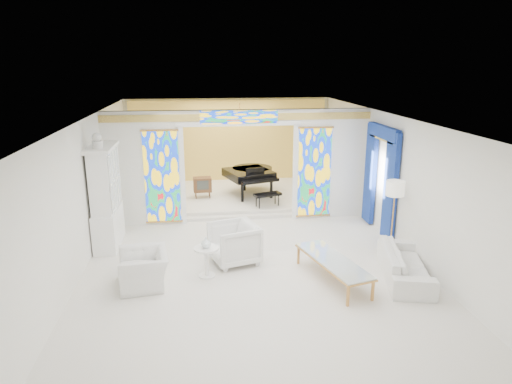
{
  "coord_description": "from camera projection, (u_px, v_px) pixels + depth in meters",
  "views": [
    {
      "loc": [
        -1.06,
        -9.83,
        4.15
      ],
      "look_at": [
        0.22,
        0.2,
        1.29
      ],
      "focal_mm": 32.0,
      "sensor_mm": 36.0,
      "label": 1
    }
  ],
  "objects": [
    {
      "name": "floor",
      "position": [
        248.0,
        248.0,
        10.64
      ],
      "size": [
        12.0,
        12.0,
        0.0
      ],
      "primitive_type": "plane",
      "color": "silver",
      "rests_on": "ground"
    },
    {
      "name": "ceiling",
      "position": [
        247.0,
        119.0,
        9.82
      ],
      "size": [
        7.0,
        12.0,
        0.02
      ],
      "primitive_type": "cube",
      "color": "white",
      "rests_on": "wall_back"
    },
    {
      "name": "wall_back",
      "position": [
        229.0,
        142.0,
        15.96
      ],
      "size": [
        7.0,
        0.02,
        3.0
      ],
      "primitive_type": "cube",
      "color": "white",
      "rests_on": "floor"
    },
    {
      "name": "wall_front",
      "position": [
        314.0,
        342.0,
        4.5
      ],
      "size": [
        7.0,
        0.02,
        3.0
      ],
      "primitive_type": "cube",
      "color": "white",
      "rests_on": "floor"
    },
    {
      "name": "wall_left",
      "position": [
        86.0,
        191.0,
        9.8
      ],
      "size": [
        0.02,
        12.0,
        3.0
      ],
      "primitive_type": "cube",
      "color": "white",
      "rests_on": "floor"
    },
    {
      "name": "wall_right",
      "position": [
        396.0,
        181.0,
        10.66
      ],
      "size": [
        0.02,
        12.0,
        3.0
      ],
      "primitive_type": "cube",
      "color": "white",
      "rests_on": "floor"
    },
    {
      "name": "partition_wall",
      "position": [
        239.0,
        161.0,
        12.09
      ],
      "size": [
        7.0,
        0.22,
        3.0
      ],
      "color": "white",
      "rests_on": "floor"
    },
    {
      "name": "stained_glass_left",
      "position": [
        162.0,
        177.0,
        11.84
      ],
      "size": [
        0.9,
        0.04,
        2.4
      ],
      "primitive_type": "cube",
      "color": "gold",
      "rests_on": "partition_wall"
    },
    {
      "name": "stained_glass_right",
      "position": [
        314.0,
        173.0,
        12.34
      ],
      "size": [
        0.9,
        0.04,
        2.4
      ],
      "primitive_type": "cube",
      "color": "gold",
      "rests_on": "partition_wall"
    },
    {
      "name": "stained_glass_transom",
      "position": [
        239.0,
        117.0,
        11.67
      ],
      "size": [
        2.0,
        0.04,
        0.34
      ],
      "primitive_type": "cube",
      "color": "gold",
      "rests_on": "partition_wall"
    },
    {
      "name": "alcove_platform",
      "position": [
        234.0,
        195.0,
        14.53
      ],
      "size": [
        6.8,
        3.8,
        0.18
      ],
      "primitive_type": "cube",
      "color": "silver",
      "rests_on": "floor"
    },
    {
      "name": "gold_curtain_back",
      "position": [
        229.0,
        142.0,
        15.84
      ],
      "size": [
        6.7,
        0.1,
        2.9
      ],
      "primitive_type": "cube",
      "color": "#E2C64E",
      "rests_on": "wall_back"
    },
    {
      "name": "chandelier",
      "position": [
        239.0,
        118.0,
        13.79
      ],
      "size": [
        0.48,
        0.48,
        0.3
      ],
      "primitive_type": "cylinder",
      "color": "#BA8441",
      "rests_on": "ceiling"
    },
    {
      "name": "blue_drapes",
      "position": [
        381.0,
        171.0,
        11.29
      ],
      "size": [
        0.14,
        1.85,
        2.65
      ],
      "color": "navy",
      "rests_on": "wall_right"
    },
    {
      "name": "china_cabinet",
      "position": [
        106.0,
        198.0,
        10.5
      ],
      "size": [
        0.56,
        1.46,
        2.72
      ],
      "color": "white",
      "rests_on": "floor"
    },
    {
      "name": "armchair_left",
      "position": [
        144.0,
        269.0,
        8.78
      ],
      "size": [
        1.04,
        1.15,
        0.67
      ],
      "primitive_type": "imported",
      "rotation": [
        0.0,
        0.0,
        -1.44
      ],
      "color": "white",
      "rests_on": "floor"
    },
    {
      "name": "armchair_right",
      "position": [
        234.0,
        243.0,
        9.75
      ],
      "size": [
        1.19,
        1.17,
        0.87
      ],
      "primitive_type": "imported",
      "rotation": [
        0.0,
        0.0,
        -1.28
      ],
      "color": "white",
      "rests_on": "floor"
    },
    {
      "name": "sofa",
      "position": [
        405.0,
        264.0,
        9.09
      ],
      "size": [
        1.27,
        2.19,
        0.6
      ],
      "primitive_type": "imported",
      "rotation": [
        0.0,
        0.0,
        1.33
      ],
      "color": "silver",
      "rests_on": "floor"
    },
    {
      "name": "side_table",
      "position": [
        207.0,
        258.0,
        9.11
      ],
      "size": [
        0.64,
        0.64,
        0.62
      ],
      "rotation": [
        0.0,
        0.0,
        -0.33
      ],
      "color": "white",
      "rests_on": "floor"
    },
    {
      "name": "vase",
      "position": [
        206.0,
        242.0,
        9.02
      ],
      "size": [
        0.23,
        0.23,
        0.21
      ],
      "primitive_type": "imported",
      "rotation": [
        0.0,
        0.0,
        -0.15
      ],
      "color": "white",
      "rests_on": "side_table"
    },
    {
      "name": "coffee_table",
      "position": [
        333.0,
        261.0,
        8.92
      ],
      "size": [
        1.13,
        2.14,
        0.46
      ],
      "rotation": [
        0.0,
        0.0,
        0.26
      ],
      "color": "white",
      "rests_on": "floor"
    },
    {
      "name": "floor_lamp",
      "position": [
        395.0,
        192.0,
        10.03
      ],
      "size": [
        0.49,
        0.49,
        1.67
      ],
      "rotation": [
        0.0,
        0.0,
        -0.25
      ],
      "color": "#BA8441",
      "rests_on": "floor"
    },
    {
      "name": "grand_piano",
      "position": [
        251.0,
        174.0,
        14.23
      ],
      "size": [
        1.76,
        2.68,
        0.97
      ],
      "rotation": [
        0.0,
        0.0,
        0.31
      ],
      "color": "black",
      "rests_on": "alcove_platform"
    },
    {
      "name": "tv_console",
      "position": [
        202.0,
        185.0,
        13.89
      ],
      "size": [
        0.56,
        0.4,
        0.63
      ],
      "rotation": [
        0.0,
        0.0,
        0.06
      ],
      "color": "brown",
      "rests_on": "alcove_platform"
    }
  ]
}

